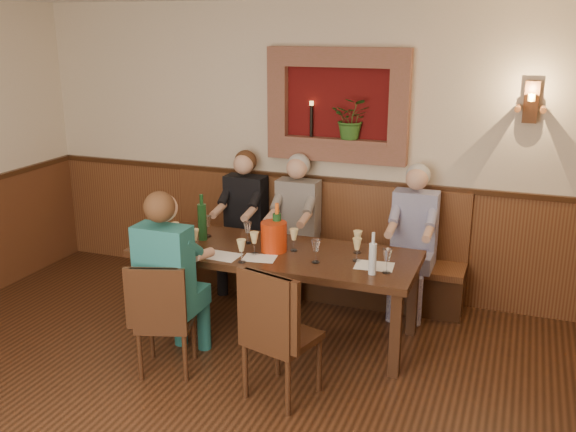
{
  "coord_description": "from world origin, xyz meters",
  "views": [
    {
      "loc": [
        1.88,
        -2.88,
        2.58
      ],
      "look_at": [
        0.1,
        1.9,
        1.05
      ],
      "focal_mm": 40.0,
      "sensor_mm": 36.0,
      "label": 1
    }
  ],
  "objects_px": {
    "person_bench_mid": "(295,238)",
    "wine_bottle_green_b": "(202,221)",
    "person_bench_right": "(412,253)",
    "spittoon_bucket": "(274,237)",
    "chair_near_left": "(167,339)",
    "chair_near_right": "(281,359)",
    "person_bench_left": "(243,232)",
    "person_chair_front": "(172,294)",
    "bench": "(310,260)",
    "water_bottle": "(373,258)",
    "dining_table": "(275,259)",
    "wine_bottle_green_a": "(277,230)"
  },
  "relations": [
    {
      "from": "person_bench_mid",
      "to": "dining_table",
      "type": "bearing_deg",
      "value": -81.68
    },
    {
      "from": "person_chair_front",
      "to": "chair_near_left",
      "type": "bearing_deg",
      "value": -87.37
    },
    {
      "from": "wine_bottle_green_a",
      "to": "spittoon_bucket",
      "type": "bearing_deg",
      "value": -95.03
    },
    {
      "from": "bench",
      "to": "spittoon_bucket",
      "type": "bearing_deg",
      "value": -90.28
    },
    {
      "from": "person_bench_mid",
      "to": "wine_bottle_green_b",
      "type": "relative_size",
      "value": 3.38
    },
    {
      "from": "person_bench_left",
      "to": "wine_bottle_green_b",
      "type": "relative_size",
      "value": 3.37
    },
    {
      "from": "chair_near_left",
      "to": "wine_bottle_green_a",
      "type": "distance_m",
      "value": 1.27
    },
    {
      "from": "dining_table",
      "to": "person_bench_mid",
      "type": "xyz_separation_m",
      "value": [
        -0.12,
        0.84,
        -0.1
      ]
    },
    {
      "from": "person_bench_mid",
      "to": "person_chair_front",
      "type": "height_order",
      "value": "person_chair_front"
    },
    {
      "from": "dining_table",
      "to": "wine_bottle_green_a",
      "type": "relative_size",
      "value": 6.0
    },
    {
      "from": "water_bottle",
      "to": "bench",
      "type": "bearing_deg",
      "value": 127.13
    },
    {
      "from": "person_bench_mid",
      "to": "chair_near_left",
      "type": "bearing_deg",
      "value": -103.5
    },
    {
      "from": "person_bench_right",
      "to": "wine_bottle_green_b",
      "type": "xyz_separation_m",
      "value": [
        -1.72,
        -0.8,
        0.35
      ]
    },
    {
      "from": "person_chair_front",
      "to": "wine_bottle_green_b",
      "type": "distance_m",
      "value": 0.9
    },
    {
      "from": "bench",
      "to": "spittoon_bucket",
      "type": "distance_m",
      "value": 1.1
    },
    {
      "from": "person_bench_left",
      "to": "chair_near_left",
      "type": "bearing_deg",
      "value": -85.4
    },
    {
      "from": "chair_near_right",
      "to": "wine_bottle_green_a",
      "type": "distance_m",
      "value": 1.23
    },
    {
      "from": "chair_near_right",
      "to": "person_chair_front",
      "type": "xyz_separation_m",
      "value": [
        -0.95,
        0.15,
        0.3
      ]
    },
    {
      "from": "wine_bottle_green_a",
      "to": "water_bottle",
      "type": "distance_m",
      "value": 0.94
    },
    {
      "from": "bench",
      "to": "person_chair_front",
      "type": "xyz_separation_m",
      "value": [
        -0.55,
        -1.72,
        0.26
      ]
    },
    {
      "from": "person_bench_mid",
      "to": "wine_bottle_green_a",
      "type": "distance_m",
      "value": 0.87
    },
    {
      "from": "person_bench_mid",
      "to": "spittoon_bucket",
      "type": "bearing_deg",
      "value": -82.07
    },
    {
      "from": "chair_near_left",
      "to": "person_bench_left",
      "type": "height_order",
      "value": "person_bench_left"
    },
    {
      "from": "chair_near_left",
      "to": "wine_bottle_green_a",
      "type": "xyz_separation_m",
      "value": [
        0.54,
        0.95,
        0.65
      ]
    },
    {
      "from": "dining_table",
      "to": "person_bench_left",
      "type": "relative_size",
      "value": 1.72
    },
    {
      "from": "person_bench_right",
      "to": "spittoon_bucket",
      "type": "bearing_deg",
      "value": -140.31
    },
    {
      "from": "chair_near_left",
      "to": "chair_near_right",
      "type": "xyz_separation_m",
      "value": [
        0.95,
        -0.03,
        0.03
      ]
    },
    {
      "from": "person_chair_front",
      "to": "wine_bottle_green_a",
      "type": "bearing_deg",
      "value": 56.6
    },
    {
      "from": "dining_table",
      "to": "chair_near_right",
      "type": "height_order",
      "value": "chair_near_right"
    },
    {
      "from": "spittoon_bucket",
      "to": "person_bench_mid",
      "type": "bearing_deg",
      "value": 97.93
    },
    {
      "from": "person_bench_left",
      "to": "water_bottle",
      "type": "relative_size",
      "value": 4.17
    },
    {
      "from": "person_bench_right",
      "to": "spittoon_bucket",
      "type": "relative_size",
      "value": 5.55
    },
    {
      "from": "person_bench_mid",
      "to": "water_bottle",
      "type": "bearing_deg",
      "value": -46.61
    },
    {
      "from": "dining_table",
      "to": "bench",
      "type": "xyz_separation_m",
      "value": [
        0.0,
        0.94,
        -0.35
      ]
    },
    {
      "from": "water_bottle",
      "to": "chair_near_right",
      "type": "bearing_deg",
      "value": -124.97
    },
    {
      "from": "spittoon_bucket",
      "to": "wine_bottle_green_a",
      "type": "distance_m",
      "value": 0.07
    },
    {
      "from": "person_bench_right",
      "to": "person_bench_left",
      "type": "bearing_deg",
      "value": -179.99
    },
    {
      "from": "chair_near_right",
      "to": "wine_bottle_green_b",
      "type": "relative_size",
      "value": 2.42
    },
    {
      "from": "person_bench_right",
      "to": "water_bottle",
      "type": "bearing_deg",
      "value": -96.61
    },
    {
      "from": "chair_near_right",
      "to": "wine_bottle_green_a",
      "type": "xyz_separation_m",
      "value": [
        -0.41,
        0.98,
        0.62
      ]
    },
    {
      "from": "chair_near_left",
      "to": "person_bench_left",
      "type": "xyz_separation_m",
      "value": [
        -0.14,
        1.74,
        0.31
      ]
    },
    {
      "from": "person_chair_front",
      "to": "spittoon_bucket",
      "type": "xyz_separation_m",
      "value": [
        0.54,
        0.77,
        0.28
      ]
    },
    {
      "from": "person_bench_mid",
      "to": "spittoon_bucket",
      "type": "relative_size",
      "value": 5.6
    },
    {
      "from": "chair_near_left",
      "to": "person_bench_right",
      "type": "xyz_separation_m",
      "value": [
        1.56,
        1.74,
        0.31
      ]
    },
    {
      "from": "chair_near_left",
      "to": "wine_bottle_green_a",
      "type": "relative_size",
      "value": 2.26
    },
    {
      "from": "dining_table",
      "to": "chair_near_left",
      "type": "xyz_separation_m",
      "value": [
        -0.54,
        -0.9,
        -0.41
      ]
    },
    {
      "from": "person_bench_left",
      "to": "person_chair_front",
      "type": "relative_size",
      "value": 0.98
    },
    {
      "from": "bench",
      "to": "wine_bottle_green_a",
      "type": "height_order",
      "value": "wine_bottle_green_a"
    },
    {
      "from": "wine_bottle_green_b",
      "to": "wine_bottle_green_a",
      "type": "bearing_deg",
      "value": 0.6
    },
    {
      "from": "chair_near_right",
      "to": "person_bench_mid",
      "type": "distance_m",
      "value": 1.86
    }
  ]
}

